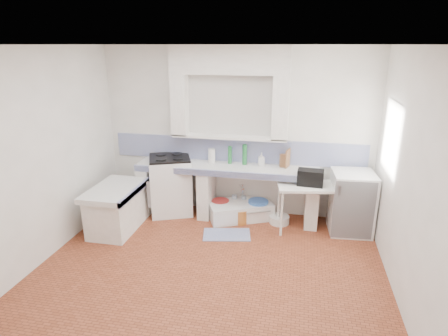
% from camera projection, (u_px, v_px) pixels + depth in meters
% --- Properties ---
extents(floor, '(4.50, 4.50, 0.00)m').
position_uv_depth(floor, '(208.00, 273.00, 4.85)').
color(floor, brown).
rests_on(floor, ground).
extents(ceiling, '(4.50, 4.50, 0.00)m').
position_uv_depth(ceiling, '(205.00, 45.00, 3.98)').
color(ceiling, white).
rests_on(ceiling, ground).
extents(wall_back, '(4.50, 0.00, 4.50)m').
position_uv_depth(wall_back, '(236.00, 133.00, 6.27)').
color(wall_back, white).
rests_on(wall_back, ground).
extents(wall_front, '(4.50, 0.00, 4.50)m').
position_uv_depth(wall_front, '(135.00, 261.00, 2.55)').
color(wall_front, white).
rests_on(wall_front, ground).
extents(wall_left, '(0.00, 4.50, 4.50)m').
position_uv_depth(wall_left, '(38.00, 159.00, 4.85)').
color(wall_left, white).
rests_on(wall_left, ground).
extents(wall_right, '(0.00, 4.50, 4.50)m').
position_uv_depth(wall_right, '(413.00, 183.00, 3.98)').
color(wall_right, white).
rests_on(wall_right, ground).
extents(alcove_mass, '(1.90, 0.25, 0.45)m').
position_uv_depth(alcove_mass, '(229.00, 60.00, 5.81)').
color(alcove_mass, white).
rests_on(alcove_mass, ground).
extents(window_frame, '(0.35, 0.86, 1.06)m').
position_uv_depth(window_frame, '(405.00, 139.00, 5.00)').
color(window_frame, '#3B2312').
rests_on(window_frame, ground).
extents(lace_valance, '(0.01, 0.84, 0.24)m').
position_uv_depth(lace_valance, '(398.00, 110.00, 4.91)').
color(lace_valance, white).
rests_on(lace_valance, ground).
extents(counter_slab, '(3.00, 0.60, 0.08)m').
position_uv_depth(counter_slab, '(227.00, 168.00, 6.18)').
color(counter_slab, white).
rests_on(counter_slab, ground).
extents(counter_lip, '(3.00, 0.04, 0.10)m').
position_uv_depth(counter_lip, '(223.00, 174.00, 5.92)').
color(counter_lip, navy).
rests_on(counter_lip, ground).
extents(counter_pier_left, '(0.20, 0.55, 0.82)m').
position_uv_depth(counter_pier_left, '(148.00, 188.00, 6.59)').
color(counter_pier_left, white).
rests_on(counter_pier_left, ground).
extents(counter_pier_mid, '(0.20, 0.55, 0.82)m').
position_uv_depth(counter_pier_mid, '(206.00, 192.00, 6.39)').
color(counter_pier_mid, white).
rests_on(counter_pier_mid, ground).
extents(counter_pier_right, '(0.20, 0.55, 0.82)m').
position_uv_depth(counter_pier_right, '(312.00, 200.00, 6.06)').
color(counter_pier_right, white).
rests_on(counter_pier_right, ground).
extents(peninsula_top, '(0.70, 1.10, 0.08)m').
position_uv_depth(peninsula_top, '(115.00, 190.00, 5.81)').
color(peninsula_top, white).
rests_on(peninsula_top, ground).
extents(peninsula_base, '(0.60, 1.00, 0.62)m').
position_uv_depth(peninsula_base, '(117.00, 211.00, 5.92)').
color(peninsula_base, white).
rests_on(peninsula_base, ground).
extents(peninsula_lip, '(0.04, 1.10, 0.10)m').
position_uv_depth(peninsula_lip, '(135.00, 192.00, 5.75)').
color(peninsula_lip, navy).
rests_on(peninsula_lip, ground).
extents(backsplash, '(4.27, 0.03, 0.40)m').
position_uv_depth(backsplash, '(236.00, 150.00, 6.35)').
color(backsplash, navy).
rests_on(backsplash, ground).
extents(stove, '(0.88, 0.87, 0.97)m').
position_uv_depth(stove, '(171.00, 186.00, 6.48)').
color(stove, white).
rests_on(stove, ground).
extents(sink, '(1.18, 0.95, 0.25)m').
position_uv_depth(sink, '(240.00, 211.00, 6.36)').
color(sink, white).
rests_on(sink, ground).
extents(side_table, '(0.98, 0.65, 0.04)m').
position_uv_depth(side_table, '(306.00, 208.00, 5.85)').
color(side_table, white).
rests_on(side_table, ground).
extents(fridge, '(0.67, 0.67, 0.96)m').
position_uv_depth(fridge, '(351.00, 202.00, 5.80)').
color(fridge, white).
rests_on(fridge, ground).
extents(bucket_red, '(0.32, 0.32, 0.28)m').
position_uv_depth(bucket_red, '(220.00, 208.00, 6.42)').
color(bucket_red, red).
rests_on(bucket_red, ground).
extents(bucket_orange, '(0.31, 0.31, 0.24)m').
position_uv_depth(bucket_orange, '(241.00, 216.00, 6.18)').
color(bucket_orange, '#C2702D').
rests_on(bucket_orange, ground).
extents(bucket_blue, '(0.38, 0.38, 0.32)m').
position_uv_depth(bucket_blue, '(258.00, 209.00, 6.33)').
color(bucket_blue, '#3C73D3').
rests_on(bucket_blue, ground).
extents(basin_white, '(0.36, 0.36, 0.13)m').
position_uv_depth(basin_white, '(279.00, 219.00, 6.18)').
color(basin_white, white).
rests_on(basin_white, ground).
extents(water_bottle_a, '(0.11, 0.11, 0.34)m').
position_uv_depth(water_bottle_a, '(234.00, 204.00, 6.52)').
color(water_bottle_a, silver).
rests_on(water_bottle_a, ground).
extents(water_bottle_b, '(0.11, 0.11, 0.33)m').
position_uv_depth(water_bottle_b, '(244.00, 205.00, 6.49)').
color(water_bottle_b, silver).
rests_on(water_bottle_b, ground).
extents(black_bag, '(0.40, 0.25, 0.24)m').
position_uv_depth(black_bag, '(310.00, 178.00, 5.70)').
color(black_bag, black).
rests_on(black_bag, side_table).
extents(green_bottle_a, '(0.07, 0.07, 0.30)m').
position_uv_depth(green_bottle_a, '(230.00, 155.00, 6.26)').
color(green_bottle_a, '#1E6C31').
rests_on(green_bottle_a, counter_slab).
extents(green_bottle_b, '(0.08, 0.08, 0.34)m').
position_uv_depth(green_bottle_b, '(245.00, 155.00, 6.21)').
color(green_bottle_b, '#1E6C31').
rests_on(green_bottle_b, counter_slab).
extents(knife_block, '(0.12, 0.11, 0.21)m').
position_uv_depth(knife_block, '(283.00, 161.00, 6.10)').
color(knife_block, '#98643D').
rests_on(knife_block, counter_slab).
extents(cutting_board, '(0.07, 0.22, 0.30)m').
position_uv_depth(cutting_board, '(288.00, 158.00, 6.08)').
color(cutting_board, '#98643D').
rests_on(cutting_board, counter_slab).
extents(paper_towel, '(0.14, 0.14, 0.24)m').
position_uv_depth(paper_towel, '(212.00, 156.00, 6.32)').
color(paper_towel, white).
rests_on(paper_towel, counter_slab).
extents(soap_bottle, '(0.12, 0.12, 0.22)m').
position_uv_depth(soap_bottle, '(261.00, 159.00, 6.17)').
color(soap_bottle, white).
rests_on(soap_bottle, counter_slab).
extents(rug, '(0.78, 0.54, 0.01)m').
position_uv_depth(rug, '(227.00, 235.00, 5.81)').
color(rug, '#3A499C').
rests_on(rug, ground).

